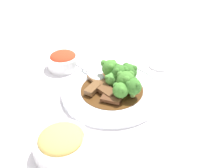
{
  "coord_description": "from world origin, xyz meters",
  "views": [
    {
      "loc": [
        0.58,
        -0.05,
        0.45
      ],
      "look_at": [
        0.0,
        0.0,
        0.03
      ],
      "focal_mm": 42.0,
      "sensor_mm": 36.0,
      "label": 1
    }
  ],
  "objects_px": {
    "beef_strip_1": "(111,99)",
    "broccoli_floret_1": "(133,86)",
    "broccoli_floret_4": "(111,79)",
    "beef_strip_4": "(106,90)",
    "main_plate": "(112,91)",
    "beef_strip_0": "(131,84)",
    "beef_strip_2": "(92,89)",
    "broccoli_floret_6": "(121,90)",
    "broccoli_floret_5": "(129,72)",
    "serving_spoon": "(91,73)",
    "beef_strip_3": "(98,81)",
    "side_bowl_appetizer": "(61,144)",
    "broccoli_floret_3": "(109,68)",
    "side_bowl_kimchi": "(63,60)",
    "sauce_dish": "(160,64)",
    "broccoli_floret_0": "(126,80)",
    "broccoli_floret_2": "(120,72)"
  },
  "relations": [
    {
      "from": "broccoli_floret_1",
      "to": "beef_strip_0",
      "type": "bearing_deg",
      "value": 178.32
    },
    {
      "from": "beef_strip_0",
      "to": "side_bowl_appetizer",
      "type": "relative_size",
      "value": 0.42
    },
    {
      "from": "beef_strip_4",
      "to": "beef_strip_3",
      "type": "bearing_deg",
      "value": -158.5
    },
    {
      "from": "beef_strip_2",
      "to": "broccoli_floret_1",
      "type": "xyz_separation_m",
      "value": [
        0.03,
        0.11,
        0.02
      ]
    },
    {
      "from": "beef_strip_0",
      "to": "broccoli_floret_5",
      "type": "xyz_separation_m",
      "value": [
        -0.03,
        -0.0,
        0.02
      ]
    },
    {
      "from": "broccoli_floret_3",
      "to": "side_bowl_appetizer",
      "type": "relative_size",
      "value": 0.49
    },
    {
      "from": "broccoli_floret_1",
      "to": "broccoli_floret_2",
      "type": "xyz_separation_m",
      "value": [
        -0.07,
        -0.03,
        0.0
      ]
    },
    {
      "from": "broccoli_floret_4",
      "to": "broccoli_floret_6",
      "type": "xyz_separation_m",
      "value": [
        0.06,
        0.02,
        0.0
      ]
    },
    {
      "from": "broccoli_floret_5",
      "to": "serving_spoon",
      "type": "distance_m",
      "value": 0.11
    },
    {
      "from": "beef_strip_3",
      "to": "beef_strip_2",
      "type": "bearing_deg",
      "value": -23.38
    },
    {
      "from": "beef_strip_2",
      "to": "side_bowl_kimchi",
      "type": "bearing_deg",
      "value": -151.37
    },
    {
      "from": "main_plate",
      "to": "broccoli_floret_4",
      "type": "bearing_deg",
      "value": -170.88
    },
    {
      "from": "broccoli_floret_1",
      "to": "broccoli_floret_6",
      "type": "height_order",
      "value": "broccoli_floret_1"
    },
    {
      "from": "beef_strip_0",
      "to": "broccoli_floret_6",
      "type": "distance_m",
      "value": 0.06
    },
    {
      "from": "beef_strip_0",
      "to": "broccoli_floret_1",
      "type": "relative_size",
      "value": 0.95
    },
    {
      "from": "serving_spoon",
      "to": "sauce_dish",
      "type": "relative_size",
      "value": 2.68
    },
    {
      "from": "broccoli_floret_0",
      "to": "broccoli_floret_1",
      "type": "height_order",
      "value": "broccoli_floret_0"
    },
    {
      "from": "beef_strip_2",
      "to": "side_bowl_appetizer",
      "type": "distance_m",
      "value": 0.2
    },
    {
      "from": "main_plate",
      "to": "side_bowl_appetizer",
      "type": "xyz_separation_m",
      "value": [
        0.2,
        -0.12,
        0.02
      ]
    },
    {
      "from": "beef_strip_1",
      "to": "broccoli_floret_1",
      "type": "xyz_separation_m",
      "value": [
        -0.01,
        0.06,
        0.03
      ]
    },
    {
      "from": "main_plate",
      "to": "beef_strip_0",
      "type": "bearing_deg",
      "value": 97.5
    },
    {
      "from": "main_plate",
      "to": "beef_strip_4",
      "type": "height_order",
      "value": "beef_strip_4"
    },
    {
      "from": "serving_spoon",
      "to": "broccoli_floret_3",
      "type": "bearing_deg",
      "value": 69.34
    },
    {
      "from": "broccoli_floret_0",
      "to": "broccoli_floret_4",
      "type": "height_order",
      "value": "broccoli_floret_0"
    },
    {
      "from": "broccoli_floret_0",
      "to": "main_plate",
      "type": "bearing_deg",
      "value": -114.81
    },
    {
      "from": "serving_spoon",
      "to": "side_bowl_kimchi",
      "type": "bearing_deg",
      "value": -133.7
    },
    {
      "from": "broccoli_floret_2",
      "to": "broccoli_floret_6",
      "type": "relative_size",
      "value": 1.2
    },
    {
      "from": "beef_strip_1",
      "to": "beef_strip_4",
      "type": "height_order",
      "value": "beef_strip_4"
    },
    {
      "from": "beef_strip_1",
      "to": "broccoli_floret_5",
      "type": "height_order",
      "value": "broccoli_floret_5"
    },
    {
      "from": "broccoli_floret_1",
      "to": "side_bowl_kimchi",
      "type": "xyz_separation_m",
      "value": [
        -0.19,
        -0.19,
        -0.02
      ]
    },
    {
      "from": "broccoli_floret_4",
      "to": "serving_spoon",
      "type": "xyz_separation_m",
      "value": [
        -0.06,
        -0.05,
        -0.02
      ]
    },
    {
      "from": "beef_strip_1",
      "to": "broccoli_floret_4",
      "type": "xyz_separation_m",
      "value": [
        -0.07,
        0.0,
        0.02
      ]
    },
    {
      "from": "beef_strip_4",
      "to": "broccoli_floret_1",
      "type": "bearing_deg",
      "value": 71.78
    },
    {
      "from": "broccoli_floret_2",
      "to": "side_bowl_kimchi",
      "type": "relative_size",
      "value": 0.54
    },
    {
      "from": "beef_strip_4",
      "to": "broccoli_floret_4",
      "type": "distance_m",
      "value": 0.04
    },
    {
      "from": "beef_strip_2",
      "to": "broccoli_floret_6",
      "type": "height_order",
      "value": "broccoli_floret_6"
    },
    {
      "from": "broccoli_floret_0",
      "to": "sauce_dish",
      "type": "height_order",
      "value": "broccoli_floret_0"
    },
    {
      "from": "broccoli_floret_5",
      "to": "broccoli_floret_3",
      "type": "bearing_deg",
      "value": -109.47
    },
    {
      "from": "side_bowl_kimchi",
      "to": "broccoli_floret_4",
      "type": "bearing_deg",
      "value": 44.94
    },
    {
      "from": "beef_strip_2",
      "to": "side_bowl_kimchi",
      "type": "relative_size",
      "value": 0.51
    },
    {
      "from": "serving_spoon",
      "to": "side_bowl_appetizer",
      "type": "height_order",
      "value": "side_bowl_appetizer"
    },
    {
      "from": "broccoli_floret_6",
      "to": "serving_spoon",
      "type": "height_order",
      "value": "broccoli_floret_6"
    },
    {
      "from": "broccoli_floret_4",
      "to": "main_plate",
      "type": "bearing_deg",
      "value": 9.12
    },
    {
      "from": "broccoli_floret_5",
      "to": "side_bowl_appetizer",
      "type": "distance_m",
      "value": 0.29
    },
    {
      "from": "broccoli_floret_4",
      "to": "broccoli_floret_5",
      "type": "bearing_deg",
      "value": 109.65
    },
    {
      "from": "broccoli_floret_3",
      "to": "broccoli_floret_4",
      "type": "distance_m",
      "value": 0.04
    },
    {
      "from": "main_plate",
      "to": "beef_strip_2",
      "type": "xyz_separation_m",
      "value": [
        0.01,
        -0.05,
        0.02
      ]
    },
    {
      "from": "broccoli_floret_1",
      "to": "broccoli_floret_6",
      "type": "bearing_deg",
      "value": -80.37
    },
    {
      "from": "beef_strip_2",
      "to": "beef_strip_3",
      "type": "xyz_separation_m",
      "value": [
        -0.04,
        0.02,
        -0.0
      ]
    },
    {
      "from": "beef_strip_2",
      "to": "broccoli_floret_4",
      "type": "xyz_separation_m",
      "value": [
        -0.02,
        0.05,
        0.01
      ]
    }
  ]
}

